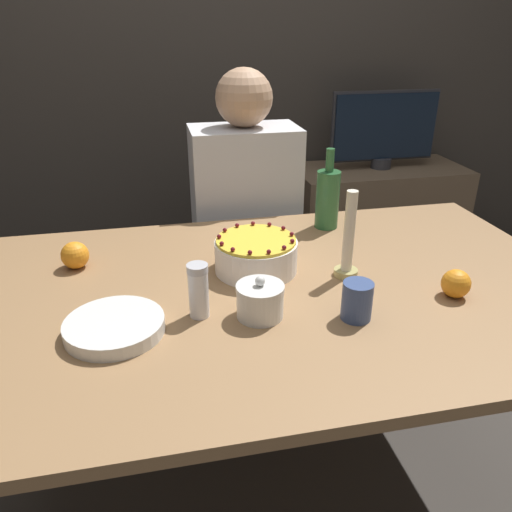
% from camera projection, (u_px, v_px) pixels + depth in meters
% --- Properties ---
extents(ground_plane, '(12.00, 12.00, 0.00)m').
position_uv_depth(ground_plane, '(270.00, 493.00, 1.63)').
color(ground_plane, '#3D3833').
extents(wall_behind, '(8.00, 0.05, 2.60)m').
position_uv_depth(wall_behind, '(203.00, 43.00, 2.31)').
color(wall_behind, '#38332D').
rests_on(wall_behind, ground_plane).
extents(dining_table, '(1.66, 1.00, 0.77)m').
position_uv_depth(dining_table, '(273.00, 320.00, 1.34)').
color(dining_table, '#936D47').
rests_on(dining_table, ground_plane).
extents(cake, '(0.23, 0.23, 0.11)m').
position_uv_depth(cake, '(256.00, 255.00, 1.37)').
color(cake, white).
rests_on(cake, dining_table).
extents(sugar_bowl, '(0.11, 0.11, 0.11)m').
position_uv_depth(sugar_bowl, '(260.00, 301.00, 1.16)').
color(sugar_bowl, silver).
rests_on(sugar_bowl, dining_table).
extents(sugar_shaker, '(0.05, 0.05, 0.13)m').
position_uv_depth(sugar_shaker, '(199.00, 290.00, 1.15)').
color(sugar_shaker, white).
rests_on(sugar_shaker, dining_table).
extents(plate_stack, '(0.22, 0.22, 0.03)m').
position_uv_depth(plate_stack, '(115.00, 326.00, 1.10)').
color(plate_stack, silver).
rests_on(plate_stack, dining_table).
extents(candle, '(0.07, 0.07, 0.24)m').
position_uv_depth(candle, '(348.00, 243.00, 1.32)').
color(candle, tan).
rests_on(candle, dining_table).
extents(bottle, '(0.08, 0.08, 0.26)m').
position_uv_depth(bottle, '(328.00, 198.00, 1.63)').
color(bottle, '#2D6638').
rests_on(bottle, dining_table).
extents(cup, '(0.07, 0.07, 0.09)m').
position_uv_depth(cup, '(357.00, 301.00, 1.15)').
color(cup, '#384C7F').
rests_on(cup, dining_table).
extents(orange_fruit_0, '(0.08, 0.08, 0.08)m').
position_uv_depth(orange_fruit_0, '(75.00, 255.00, 1.39)').
color(orange_fruit_0, orange).
rests_on(orange_fruit_0, dining_table).
extents(orange_fruit_1, '(0.07, 0.07, 0.07)m').
position_uv_depth(orange_fruit_1, '(456.00, 284.00, 1.24)').
color(orange_fruit_1, orange).
rests_on(orange_fruit_1, dining_table).
extents(person_man_blue_shirt, '(0.40, 0.34, 1.25)m').
position_uv_depth(person_man_blue_shirt, '(245.00, 251.00, 2.02)').
color(person_man_blue_shirt, '#2D2D38').
rests_on(person_man_blue_shirt, ground_plane).
extents(side_cabinet, '(0.85, 0.40, 0.73)m').
position_uv_depth(side_cabinet, '(373.00, 235.00, 2.65)').
color(side_cabinet, brown).
rests_on(side_cabinet, ground_plane).
extents(tv_monitor, '(0.54, 0.10, 0.37)m').
position_uv_depth(tv_monitor, '(384.00, 129.00, 2.41)').
color(tv_monitor, '#2D2D33').
rests_on(tv_monitor, side_cabinet).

